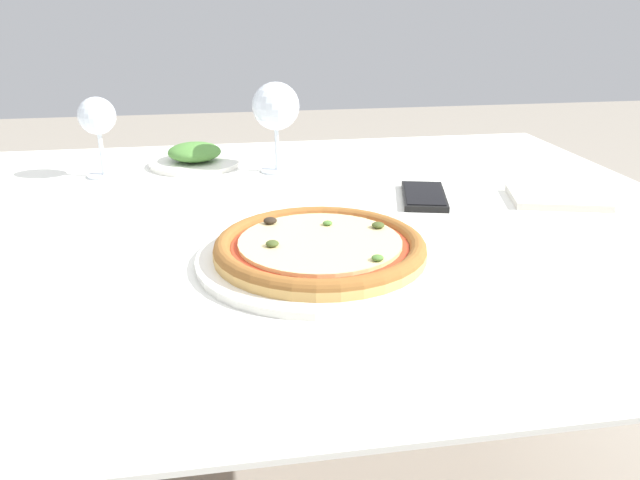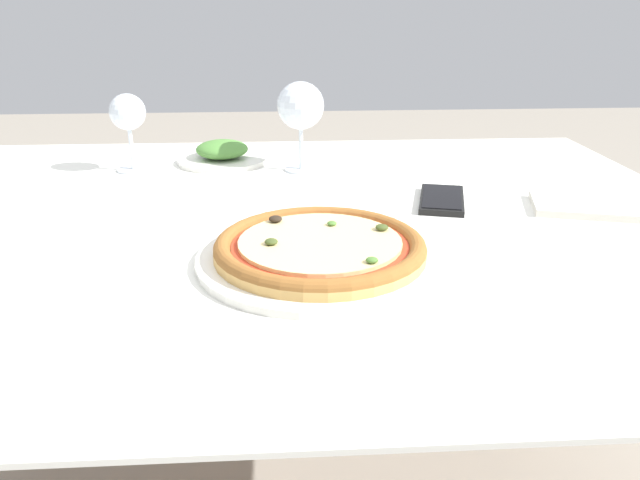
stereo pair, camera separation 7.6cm
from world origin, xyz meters
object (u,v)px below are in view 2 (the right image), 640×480
object	(u,v)px
wine_glass_far_right	(128,115)
side_plate	(222,154)
wine_glass_far_left	(301,107)
dining_table	(260,261)
cell_phone	(442,199)
pizza_plate	(320,250)

from	to	relation	value
wine_glass_far_right	side_plate	world-z (taller)	wine_glass_far_right
wine_glass_far_right	side_plate	size ratio (longest dim) A/B	0.82
wine_glass_far_left	wine_glass_far_right	xyz separation A→B (m)	(-0.33, 0.02, -0.01)
dining_table	cell_phone	bearing A→B (deg)	10.64
pizza_plate	side_plate	bearing A→B (deg)	107.79
cell_phone	side_plate	xyz separation A→B (m)	(-0.38, 0.29, 0.01)
dining_table	wine_glass_far_right	size ratio (longest dim) A/B	9.71
side_plate	cell_phone	bearing A→B (deg)	-36.99
wine_glass_far_left	cell_phone	xyz separation A→B (m)	(0.22, -0.22, -0.12)
dining_table	cell_phone	world-z (taller)	cell_phone
wine_glass_far_left	wine_glass_far_right	size ratio (longest dim) A/B	1.15
wine_glass_far_right	pizza_plate	bearing A→B (deg)	-54.40
dining_table	cell_phone	distance (m)	0.31
wine_glass_far_left	wine_glass_far_right	world-z (taller)	wine_glass_far_left
wine_glass_far_right	side_plate	distance (m)	0.20
dining_table	wine_glass_far_right	xyz separation A→B (m)	(-0.25, 0.29, 0.18)
wine_glass_far_left	dining_table	bearing A→B (deg)	-105.32
dining_table	cell_phone	size ratio (longest dim) A/B	9.15
pizza_plate	wine_glass_far_left	world-z (taller)	wine_glass_far_left
wine_glass_far_left	side_plate	xyz separation A→B (m)	(-0.16, 0.07, -0.10)
dining_table	cell_phone	xyz separation A→B (m)	(0.30, 0.06, 0.08)
pizza_plate	wine_glass_far_left	xyz separation A→B (m)	(-0.01, 0.45, 0.11)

